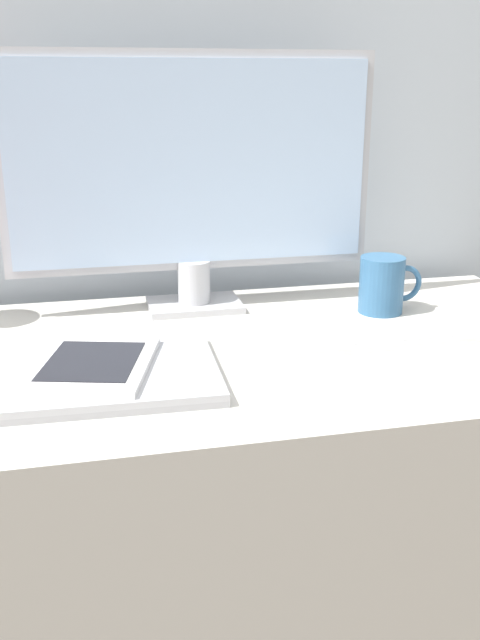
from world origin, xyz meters
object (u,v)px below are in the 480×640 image
at_px(keyboard, 372,336).
at_px(coffee_mug, 383,285).
at_px(laptop, 87,375).
at_px(ereader, 92,364).
at_px(monitor, 191,175).

xyz_separation_m(keyboard, coffee_mug, (0.07, 0.13, 0.04)).
height_order(laptop, ereader, ereader).
distance_m(monitor, coffee_mug, 0.38).
distance_m(monitor, laptop, 0.42).
distance_m(keyboard, coffee_mug, 0.16).
relative_size(monitor, coffee_mug, 5.56).
height_order(monitor, laptop, monitor).
relative_size(laptop, coffee_mug, 3.12).
relative_size(monitor, laptop, 1.78).
bearing_deg(keyboard, monitor, 136.77).
height_order(keyboard, ereader, ereader).
xyz_separation_m(ereader, coffee_mug, (0.50, 0.19, 0.03)).
distance_m(monitor, keyboard, 0.40).
bearing_deg(monitor, ereader, -122.68).
bearing_deg(ereader, laptop, -161.11).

